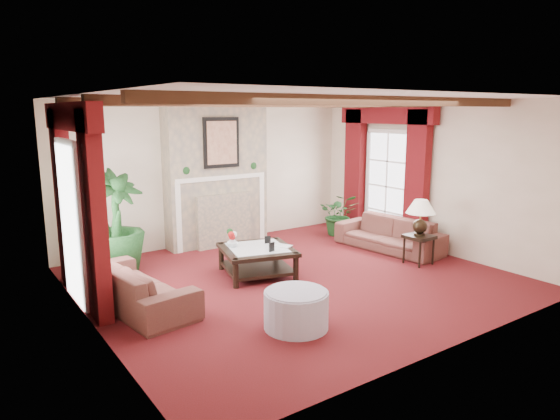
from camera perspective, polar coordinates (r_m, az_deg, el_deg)
floor at (r=7.68m, az=1.92°, el=-7.89°), size 6.00×6.00×0.00m
ceiling at (r=7.26m, az=2.06°, el=12.68°), size 6.00×6.00×0.00m
back_wall at (r=9.67m, az=-7.81°, el=4.22°), size 6.00×0.02×2.70m
left_wall at (r=6.08m, az=-21.32°, el=-0.61°), size 0.02×5.50×2.70m
right_wall at (r=9.44m, az=16.79°, el=3.66°), size 0.02×5.50×2.70m
ceiling_beams at (r=7.26m, az=2.06°, el=12.21°), size 6.00×3.00×0.12m
fireplace at (r=9.43m, az=-7.47°, el=12.27°), size 2.00×0.52×2.70m
french_door_left at (r=6.96m, az=-23.51°, el=7.13°), size 0.10×1.10×2.16m
french_door_right at (r=10.00m, az=12.43°, el=8.77°), size 0.10×1.10×2.16m
curtains_left at (r=6.97m, az=-22.88°, el=10.65°), size 0.20×2.40×2.55m
curtains_right at (r=9.91m, az=12.09°, el=11.20°), size 0.20×2.40×2.55m
sofa_left at (r=6.80m, az=-16.14°, el=-7.43°), size 2.16×1.13×0.78m
sofa_right at (r=9.38m, az=12.37°, el=-2.12°), size 2.13×1.04×0.78m
potted_palm at (r=8.26m, az=-18.26°, el=-3.77°), size 2.06×2.28×0.92m
small_plant at (r=10.32m, az=6.76°, el=-1.01°), size 1.64×1.64×0.68m
coffee_table at (r=7.81m, az=-2.62°, el=-5.89°), size 1.31×1.31×0.44m
side_table at (r=8.67m, az=15.55°, el=-4.36°), size 0.45×0.45×0.49m
ottoman at (r=5.98m, az=1.86°, el=-11.35°), size 0.76×0.76×0.44m
table_lamp at (r=8.54m, az=15.74°, el=-0.78°), size 0.48×0.48×0.62m
flower_vase at (r=7.78m, az=-5.47°, el=-3.68°), size 0.25×0.26×0.17m
book at (r=7.69m, az=-0.05°, el=-3.42°), size 0.21×0.17×0.27m
photo_frame_a at (r=7.50m, az=-0.95°, el=-4.28°), size 0.11×0.05×0.15m
photo_frame_b at (r=7.96m, az=-1.42°, el=-3.44°), size 0.10×0.04×0.13m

